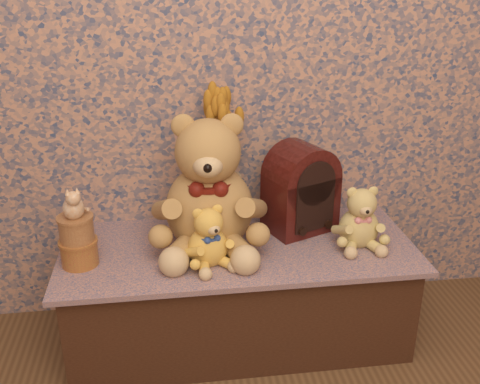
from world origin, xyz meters
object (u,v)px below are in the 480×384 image
at_px(teddy_small, 360,213).
at_px(cat_figurine, 73,201).
at_px(cathedral_radio, 301,187).
at_px(biscuit_tin_lower, 79,252).
at_px(teddy_large, 209,175).
at_px(ceramic_vase, 224,202).
at_px(teddy_medium, 208,233).

relative_size(teddy_small, cat_figurine, 2.12).
height_order(cathedral_radio, biscuit_tin_lower, cathedral_radio).
xyz_separation_m(teddy_large, teddy_small, (0.55, -0.09, -0.14)).
relative_size(biscuit_tin_lower, cat_figurine, 1.07).
relative_size(teddy_small, ceramic_vase, 1.13).
relative_size(teddy_medium, cathedral_radio, 0.67).
bearing_deg(cathedral_radio, ceramic_vase, 149.11).
height_order(teddy_medium, biscuit_tin_lower, teddy_medium).
bearing_deg(biscuit_tin_lower, cat_figurine, 0.00).
relative_size(teddy_large, cathedral_radio, 1.53).
height_order(teddy_small, biscuit_tin_lower, teddy_small).
relative_size(teddy_large, biscuit_tin_lower, 4.23).
bearing_deg(biscuit_tin_lower, teddy_small, 0.80).
bearing_deg(ceramic_vase, cat_figurine, -158.10).
xyz_separation_m(cathedral_radio, ceramic_vase, (-0.29, 0.04, -0.06)).
bearing_deg(biscuit_tin_lower, cathedral_radio, 11.68).
bearing_deg(cat_figurine, teddy_large, -2.88).
distance_m(teddy_large, teddy_medium, 0.22).
distance_m(teddy_small, cat_figurine, 1.02).
bearing_deg(cat_figurine, biscuit_tin_lower, 0.00).
bearing_deg(teddy_small, cathedral_radio, 141.83).
height_order(teddy_large, biscuit_tin_lower, teddy_large).
bearing_deg(teddy_medium, cat_figurine, 154.06).
relative_size(teddy_large, cat_figurine, 4.55).
distance_m(teddy_medium, cat_figurine, 0.47).
height_order(cathedral_radio, cat_figurine, cathedral_radio).
relative_size(ceramic_vase, biscuit_tin_lower, 1.75).
distance_m(teddy_medium, ceramic_vase, 0.28).
height_order(teddy_small, cathedral_radio, cathedral_radio).
relative_size(teddy_small, cathedral_radio, 0.71).
xyz_separation_m(ceramic_vase, biscuit_tin_lower, (-0.53, -0.21, -0.06)).
height_order(cathedral_radio, ceramic_vase, cathedral_radio).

